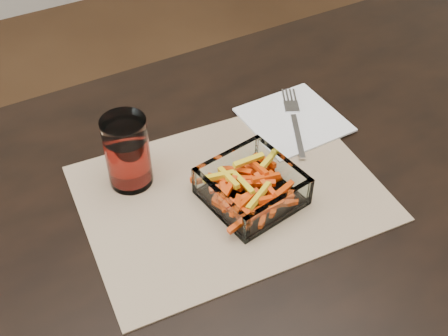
{
  "coord_description": "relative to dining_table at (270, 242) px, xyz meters",
  "views": [
    {
      "loc": [
        -0.35,
        -0.47,
        1.38
      ],
      "look_at": [
        -0.04,
        0.08,
        0.78
      ],
      "focal_mm": 45.0,
      "sensor_mm": 36.0,
      "label": 1
    }
  ],
  "objects": [
    {
      "name": "placemat",
      "position": [
        -0.05,
        0.05,
        0.09
      ],
      "size": [
        0.47,
        0.36,
        0.0
      ],
      "primitive_type": "cube",
      "rotation": [
        0.0,
        0.0,
        -0.08
      ],
      "color": "tan",
      "rests_on": "dining_table"
    },
    {
      "name": "tumbler",
      "position": [
        -0.17,
        0.15,
        0.15
      ],
      "size": [
        0.07,
        0.07,
        0.12
      ],
      "color": "white",
      "rests_on": "placemat"
    },
    {
      "name": "glass_bowl",
      "position": [
        -0.02,
        0.03,
        0.11
      ],
      "size": [
        0.15,
        0.15,
        0.05
      ],
      "rotation": [
        0.0,
        0.0,
        0.15
      ],
      "color": "white",
      "rests_on": "placemat"
    },
    {
      "name": "napkin",
      "position": [
        0.14,
        0.15,
        0.09
      ],
      "size": [
        0.16,
        0.16,
        0.0
      ],
      "primitive_type": "cube",
      "rotation": [
        0.0,
        0.0,
        0.01
      ],
      "color": "white",
      "rests_on": "placemat"
    },
    {
      "name": "dining_table",
      "position": [
        0.0,
        0.0,
        0.0
      ],
      "size": [
        1.6,
        0.9,
        0.75
      ],
      "color": "black",
      "rests_on": "ground"
    },
    {
      "name": "fork",
      "position": [
        0.14,
        0.15,
        0.1
      ],
      "size": [
        0.1,
        0.18,
        0.0
      ],
      "rotation": [
        0.0,
        0.0,
        -0.46
      ],
      "color": "silver",
      "rests_on": "napkin"
    }
  ]
}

